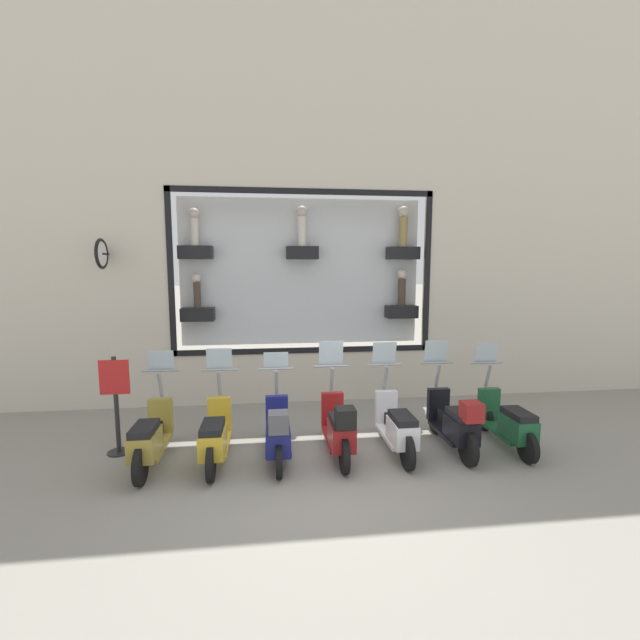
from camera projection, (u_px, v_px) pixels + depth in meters
name	position (u px, v px, depth m)	size (l,w,h in m)	color
ground_plane	(324.00, 476.00, 6.12)	(120.00, 120.00, 0.00)	gray
building_facade	(302.00, 196.00, 9.10)	(1.22, 36.00, 8.75)	beige
scooter_green_0	(508.00, 423.00, 7.03)	(1.80, 0.61, 1.61)	black
scooter_black_1	(455.00, 423.00, 6.86)	(1.81, 0.61, 1.68)	black
scooter_white_2	(397.00, 427.00, 6.81)	(1.81, 0.60, 1.67)	black
scooter_red_3	(339.00, 428.00, 6.63)	(1.81, 0.60, 1.71)	black
scooter_navy_4	(278.00, 432.00, 6.51)	(1.80, 0.60, 1.54)	black
scooter_yellow_5	(215.00, 436.00, 6.47)	(1.80, 0.60, 1.63)	black
scooter_olive_6	(150.00, 438.00, 6.36)	(1.81, 0.61, 1.61)	black
shop_sign_post	(116.00, 402.00, 6.76)	(0.36, 0.45, 1.58)	#232326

